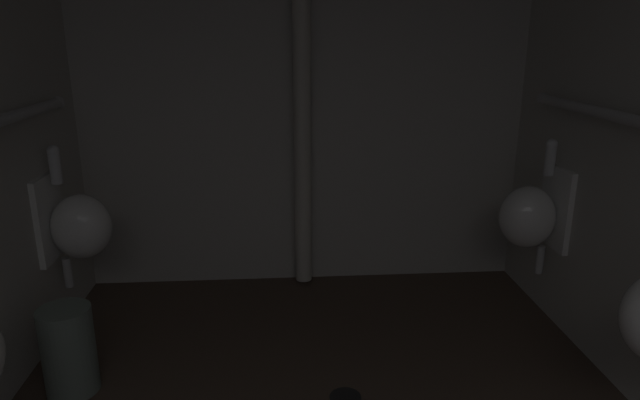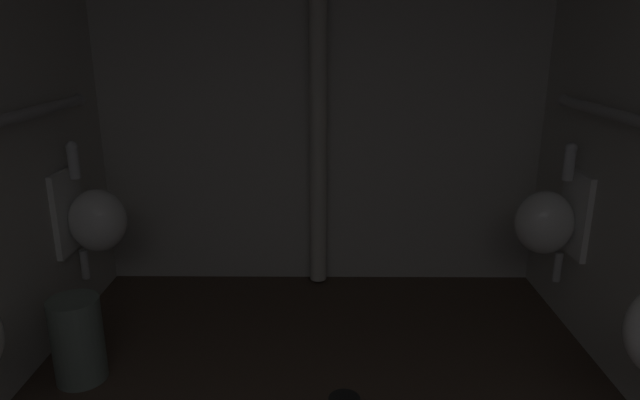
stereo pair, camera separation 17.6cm
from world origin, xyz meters
name	(u,v)px [view 1 (the left image)]	position (x,y,z in m)	size (l,w,h in m)	color
wall_back	(304,90)	(0.00, 3.51, 1.21)	(2.80, 0.06, 2.42)	beige
urinal_left_far	(77,225)	(-1.19, 2.90, 0.59)	(0.32, 0.30, 0.76)	white
urinal_right_far	(531,215)	(1.19, 2.88, 0.59)	(0.32, 0.30, 0.76)	white
standpipe_back_wall	(302,91)	(-0.01, 3.40, 1.21)	(0.10, 0.10, 2.37)	beige
floor_drain	(345,397)	(0.11, 2.20, 0.00)	(0.14, 0.14, 0.01)	black
waste_bin	(69,350)	(-1.09, 2.35, 0.20)	(0.23, 0.23, 0.40)	slate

